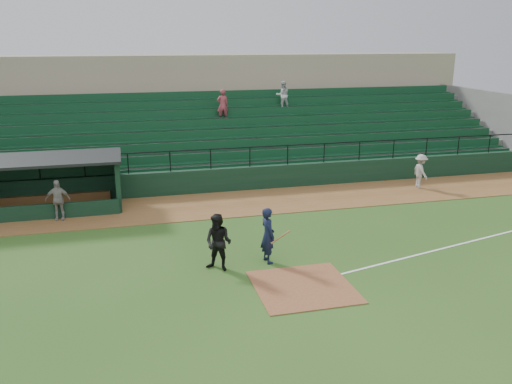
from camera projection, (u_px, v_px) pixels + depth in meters
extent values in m
plane|color=#2A4F19|center=(293.00, 274.00, 17.40)|extent=(90.00, 90.00, 0.00)
cube|color=brown|center=(240.00, 203.00, 24.84)|extent=(40.00, 4.00, 0.03)
cube|color=brown|center=(303.00, 287.00, 16.47)|extent=(3.00, 3.00, 0.03)
cube|color=white|center=(480.00, 239.00, 20.41)|extent=(17.49, 4.44, 0.01)
cube|color=black|center=(231.00, 179.00, 26.73)|extent=(36.00, 0.35, 1.20)
cylinder|color=black|center=(230.00, 148.00, 26.28)|extent=(36.00, 0.06, 0.06)
cube|color=slate|center=(214.00, 139.00, 30.95)|extent=(36.00, 9.00, 3.60)
cube|color=#103E21|center=(215.00, 133.00, 30.36)|extent=(34.56, 8.00, 4.05)
cube|color=slate|center=(480.00, 122.00, 35.16)|extent=(0.35, 9.50, 4.20)
cube|color=tan|center=(197.00, 102.00, 36.61)|extent=(38.00, 3.00, 6.40)
cube|color=slate|center=(201.00, 98.00, 34.61)|extent=(36.00, 2.00, 0.20)
imported|color=silver|center=(283.00, 95.00, 33.12)|extent=(0.86, 0.67, 1.77)
imported|color=#9A3844|center=(223.00, 105.00, 31.35)|extent=(0.69, 0.45, 1.88)
cube|color=black|center=(24.00, 180.00, 24.46)|extent=(8.50, 0.20, 2.30)
cube|color=black|center=(118.00, 181.00, 24.25)|extent=(0.20, 2.60, 2.30)
cube|color=black|center=(15.00, 161.00, 22.91)|extent=(8.90, 3.20, 0.12)
cube|color=olive|center=(25.00, 201.00, 24.34)|extent=(7.65, 0.40, 0.50)
cube|color=black|center=(16.00, 214.00, 22.22)|extent=(8.50, 0.12, 0.70)
imported|color=black|center=(268.00, 235.00, 18.08)|extent=(0.59, 0.79, 1.97)
cylinder|color=olive|center=(281.00, 237.00, 17.99)|extent=(0.79, 0.34, 0.35)
imported|color=black|center=(218.00, 243.00, 17.45)|extent=(1.20, 1.15, 1.94)
imported|color=#A8A39D|center=(421.00, 171.00, 27.10)|extent=(0.68, 1.15, 1.75)
imported|color=gray|center=(58.00, 200.00, 22.29)|extent=(1.04, 0.46, 1.74)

